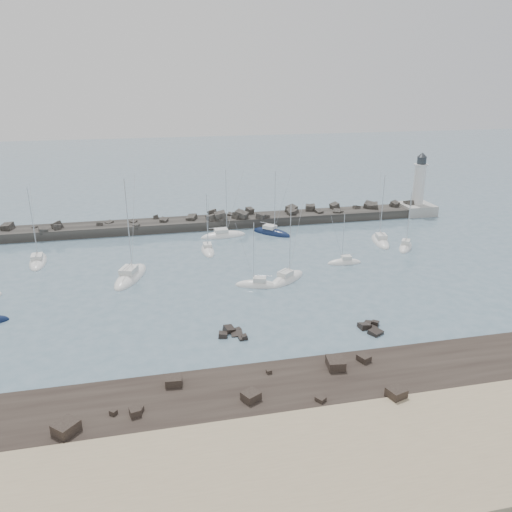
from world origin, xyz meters
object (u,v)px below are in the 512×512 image
(lighthouse, at_px, (417,201))
(sailboat_11, at_px, (405,247))
(sailboat_1, at_px, (38,262))
(sailboat_8, at_px, (271,233))
(sailboat_7, at_px, (287,279))
(sailboat_4, at_px, (223,236))
(sailboat_3, at_px, (131,277))
(sailboat_6, at_px, (208,251))
(sailboat_9, at_px, (344,263))
(sailboat_5, at_px, (258,285))
(sailboat_10, at_px, (380,242))

(lighthouse, relative_size, sailboat_11, 1.30)
(sailboat_1, distance_m, sailboat_8, 43.23)
(sailboat_1, height_order, sailboat_7, sailboat_1)
(sailboat_4, distance_m, sailboat_11, 34.58)
(sailboat_3, distance_m, sailboat_4, 25.03)
(lighthouse, bearing_deg, sailboat_4, -170.73)
(sailboat_6, distance_m, sailboat_7, 18.97)
(sailboat_1, height_order, sailboat_11, sailboat_1)
(sailboat_7, bearing_deg, sailboat_8, 81.50)
(sailboat_8, xyz_separation_m, sailboat_9, (7.92, -18.91, -0.01))
(sailboat_1, height_order, sailboat_5, sailboat_1)
(sailboat_7, relative_size, sailboat_9, 1.37)
(sailboat_1, relative_size, sailboat_9, 1.46)
(sailboat_7, height_order, sailboat_9, sailboat_7)
(sailboat_5, distance_m, sailboat_11, 32.37)
(sailboat_9, distance_m, sailboat_11, 14.85)
(sailboat_5, xyz_separation_m, sailboat_11, (30.36, 11.24, 0.02))
(lighthouse, relative_size, sailboat_8, 1.07)
(lighthouse, xyz_separation_m, sailboat_6, (-49.82, -15.55, -2.96))
(lighthouse, height_order, sailboat_11, lighthouse)
(sailboat_1, bearing_deg, sailboat_8, 9.73)
(sailboat_10, distance_m, sailboat_11, 5.05)
(sailboat_8, bearing_deg, sailboat_11, -32.31)
(sailboat_11, bearing_deg, sailboat_8, 147.69)
(sailboat_9, xyz_separation_m, sailboat_11, (13.96, 5.07, 0.02))
(lighthouse, xyz_separation_m, sailboat_8, (-36.00, -7.68, -2.95))
(lighthouse, height_order, sailboat_3, sailboat_3)
(sailboat_6, bearing_deg, sailboat_9, -26.92)
(sailboat_6, relative_size, sailboat_7, 0.88)
(sailboat_1, height_order, sailboat_8, sailboat_1)
(sailboat_10, bearing_deg, sailboat_9, -140.16)
(sailboat_1, bearing_deg, sailboat_4, 12.89)
(sailboat_8, height_order, sailboat_9, sailboat_8)
(sailboat_5, xyz_separation_m, sailboat_7, (4.92, 1.24, 0.01))
(sailboat_1, relative_size, sailboat_11, 1.23)
(sailboat_11, bearing_deg, sailboat_9, -160.02)
(sailboat_3, xyz_separation_m, sailboat_8, (27.20, 17.69, -0.01))
(sailboat_8, height_order, sailboat_11, sailboat_8)
(sailboat_1, xyz_separation_m, sailboat_8, (42.61, 7.31, 0.01))
(lighthouse, height_order, sailboat_7, lighthouse)
(sailboat_7, bearing_deg, sailboat_1, 157.06)
(sailboat_7, xyz_separation_m, sailboat_11, (25.44, 10.00, 0.01))
(sailboat_4, xyz_separation_m, sailboat_8, (9.71, -0.22, 0.01))
(sailboat_6, bearing_deg, sailboat_5, -72.77)
(sailboat_1, relative_size, sailboat_4, 0.97)
(sailboat_4, bearing_deg, sailboat_8, -1.29)
(lighthouse, relative_size, sailboat_10, 1.06)
(sailboat_1, bearing_deg, sailboat_3, -33.96)
(lighthouse, xyz_separation_m, sailboat_7, (-39.57, -31.51, -2.95))
(sailboat_1, distance_m, sailboat_5, 38.47)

